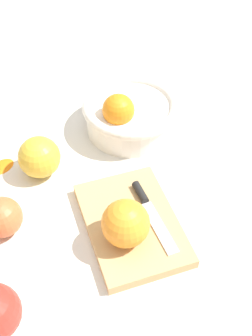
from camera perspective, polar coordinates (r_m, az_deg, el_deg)
ground_plane at (r=0.82m, az=-7.24°, el=-1.82°), size 2.40×2.40×0.00m
bowl at (r=0.90m, az=0.71°, el=7.23°), size 0.20×0.20×0.11m
cutting_board at (r=0.74m, az=0.98°, el=-7.37°), size 0.23×0.18×0.02m
orange_on_board at (r=0.68m, az=0.19°, el=-7.30°), size 0.08×0.08×0.08m
knife at (r=0.75m, az=3.15°, el=-5.12°), size 0.16×0.05×0.01m
apple_front_left at (r=0.82m, az=-11.19°, el=1.45°), size 0.08×0.08×0.08m
apple_front_right_2 at (r=0.75m, az=-15.87°, el=-6.23°), size 0.07×0.07×0.07m
citrus_peel at (r=0.87m, az=-15.99°, el=0.33°), size 0.06×0.06×0.01m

